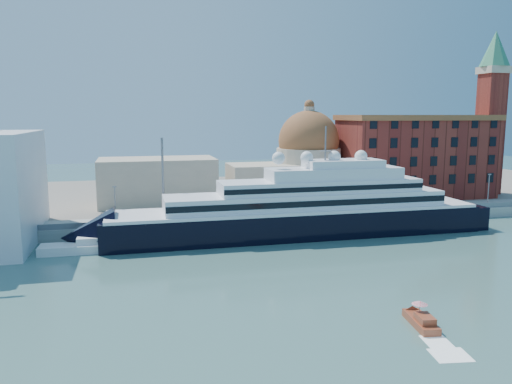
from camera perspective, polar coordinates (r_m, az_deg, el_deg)
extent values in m
plane|color=#3D6966|center=(82.99, 5.17, -8.95)|extent=(400.00, 400.00, 0.00)
cube|color=gray|center=(114.27, -0.39, -3.32)|extent=(180.00, 10.00, 2.50)
cube|color=slate|center=(153.81, -3.96, -0.28)|extent=(260.00, 72.00, 2.00)
cube|color=slate|center=(109.61, 0.16, -2.85)|extent=(180.00, 0.10, 1.20)
cube|color=black|center=(105.59, 4.66, -3.81)|extent=(79.43, 12.22, 6.62)
cone|color=black|center=(100.69, -18.58, -4.87)|extent=(10.18, 12.22, 12.22)
cube|color=black|center=(123.92, 22.37, -2.66)|extent=(6.11, 11.20, 6.11)
cube|color=white|center=(104.87, 4.69, -1.91)|extent=(77.39, 12.42, 0.61)
cube|color=white|center=(105.21, 5.75, -0.88)|extent=(59.06, 10.18, 3.05)
cube|color=black|center=(100.50, 6.73, -1.35)|extent=(59.06, 0.15, 1.22)
cube|color=white|center=(105.83, 7.33, 0.72)|extent=(42.77, 9.16, 2.65)
cube|color=white|center=(106.64, 8.89, 2.12)|extent=(28.51, 8.15, 2.44)
cube|color=white|center=(107.23, 9.92, 3.23)|extent=(16.29, 7.13, 1.63)
cylinder|color=slate|center=(105.33, 7.95, 5.51)|extent=(0.31, 0.31, 7.13)
sphere|color=white|center=(102.20, 2.59, 3.88)|extent=(2.65, 2.65, 2.65)
sphere|color=white|center=(104.09, 5.83, 3.94)|extent=(2.65, 2.65, 2.65)
sphere|color=white|center=(106.30, 8.94, 3.98)|extent=(2.65, 2.65, 2.65)
sphere|color=white|center=(108.81, 11.91, 4.00)|extent=(2.65, 2.65, 2.65)
cube|color=white|center=(98.72, -19.74, -6.14)|extent=(13.52, 4.78, 1.79)
cube|color=white|center=(98.11, -18.48, -5.29)|extent=(4.54, 2.90, 1.34)
cube|color=brown|center=(65.50, 18.31, -13.99)|extent=(3.12, 6.77, 1.09)
cube|color=brown|center=(64.23, 18.75, -13.58)|extent=(2.13, 2.95, 0.87)
cylinder|color=slate|center=(65.45, 18.18, -12.71)|extent=(0.07, 0.07, 1.74)
cone|color=red|center=(65.11, 18.22, -11.91)|extent=(1.96, 1.96, 0.43)
cube|color=maroon|center=(149.27, 17.73, 3.69)|extent=(42.00, 18.00, 22.00)
cube|color=brown|center=(148.76, 17.94, 8.10)|extent=(43.00, 19.00, 1.50)
cube|color=maroon|center=(162.75, 25.10, 5.96)|extent=(6.00, 6.00, 35.00)
cube|color=beige|center=(163.14, 25.54, 12.45)|extent=(7.00, 7.00, 2.00)
cone|color=#3D8660|center=(163.72, 25.68, 14.54)|extent=(8.40, 8.40, 10.00)
cylinder|color=beige|center=(142.01, 5.99, 2.19)|extent=(18.00, 18.00, 14.00)
sphere|color=brown|center=(141.26, 6.05, 5.82)|extent=(17.00, 17.00, 17.00)
cylinder|color=beige|center=(141.07, 6.10, 9.07)|extent=(3.00, 3.00, 3.00)
cube|color=beige|center=(136.23, 0.71, 1.11)|extent=(18.00, 14.00, 10.00)
cube|color=beige|center=(133.89, -11.18, 1.24)|extent=(30.00, 16.00, 12.00)
cylinder|color=slate|center=(107.36, -15.78, -1.59)|extent=(0.24, 0.24, 8.00)
cube|color=slate|center=(106.72, -15.87, 0.58)|extent=(0.80, 0.30, 0.25)
cylinder|color=slate|center=(110.41, -0.03, -0.97)|extent=(0.24, 0.24, 8.00)
cube|color=slate|center=(109.78, -0.03, 1.14)|extent=(0.80, 0.30, 0.25)
cylinder|color=slate|center=(121.05, 13.89, -0.36)|extent=(0.24, 0.24, 8.00)
cube|color=slate|center=(120.48, 13.96, 1.56)|extent=(0.80, 0.30, 0.25)
cylinder|color=slate|center=(137.54, 25.02, 0.14)|extent=(0.24, 0.24, 8.00)
cube|color=slate|center=(137.04, 25.14, 1.84)|extent=(0.80, 0.30, 0.25)
cylinder|color=slate|center=(108.68, -10.59, 1.39)|extent=(0.50, 0.50, 18.00)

